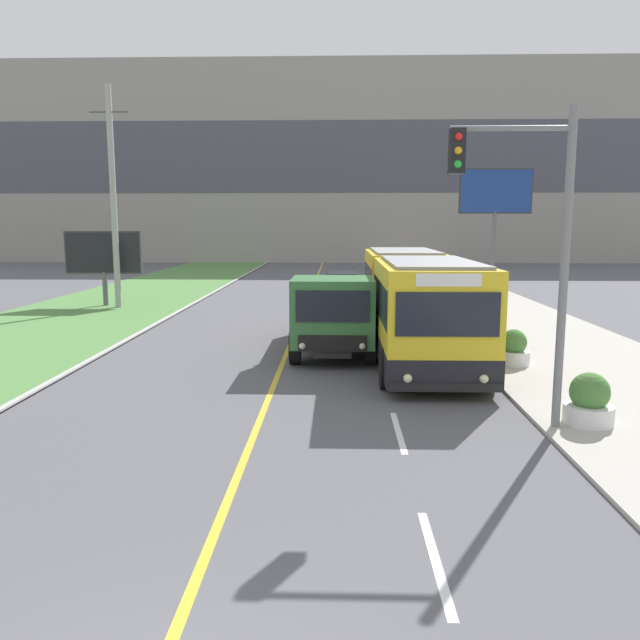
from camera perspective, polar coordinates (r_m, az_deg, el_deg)
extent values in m
cube|color=silver|center=(8.05, 10.49, -20.71)|extent=(0.12, 2.40, 0.01)
cube|color=silver|center=(12.23, 7.18, -10.09)|extent=(0.12, 2.40, 0.01)
cube|color=silver|center=(16.64, 5.68, -4.97)|extent=(0.12, 2.40, 0.01)
cube|color=silver|center=(21.12, 4.82, -2.00)|extent=(0.12, 2.40, 0.01)
cube|color=silver|center=(25.65, 4.26, -0.07)|extent=(0.12, 2.40, 0.01)
cube|color=silver|center=(30.20, 3.88, 1.27)|extent=(0.12, 2.40, 0.01)
cube|color=silver|center=(34.76, 3.59, 2.26)|extent=(0.12, 2.40, 0.01)
cube|color=silver|center=(39.33, 3.37, 3.03)|extent=(0.12, 2.40, 0.01)
cube|color=gray|center=(67.92, 0.34, 13.94)|extent=(80.00, 8.00, 20.07)
cube|color=#4C4C56|center=(63.97, 0.25, 14.71)|extent=(80.00, 0.04, 7.02)
cube|color=yellow|center=(16.60, 9.90, 0.54)|extent=(2.57, 5.60, 2.66)
cube|color=black|center=(16.77, 9.81, -2.76)|extent=(2.59, 5.62, 0.70)
cube|color=black|center=(16.55, 9.93, 1.91)|extent=(2.59, 5.16, 0.93)
cube|color=gray|center=(16.47, 10.02, 5.26)|extent=(2.18, 5.04, 0.08)
cube|color=yellow|center=(23.01, 7.61, 2.87)|extent=(2.57, 5.60, 2.66)
cube|color=black|center=(23.13, 7.56, 0.46)|extent=(2.59, 5.62, 0.70)
cube|color=black|center=(22.97, 7.63, 3.86)|extent=(2.59, 5.16, 0.93)
cube|color=gray|center=(22.91, 7.68, 6.27)|extent=(2.18, 5.04, 0.08)
cube|color=#474747|center=(19.80, 8.57, 1.90)|extent=(2.36, 0.90, 2.44)
cube|color=black|center=(13.79, 11.59, 0.50)|extent=(2.26, 0.04, 0.98)
cube|color=black|center=(14.10, 11.40, -6.06)|extent=(2.52, 0.06, 0.20)
sphere|color=#F4EAB2|center=(13.92, 8.02, -5.31)|extent=(0.20, 0.20, 0.20)
sphere|color=#F4EAB2|center=(14.21, 14.76, -5.24)|extent=(0.20, 0.20, 0.20)
cube|color=white|center=(13.70, 11.69, 3.60)|extent=(1.41, 0.04, 0.28)
cylinder|color=black|center=(15.14, 6.04, -4.42)|extent=(0.28, 1.00, 1.00)
cylinder|color=black|center=(15.52, 15.09, -4.35)|extent=(0.28, 1.00, 1.00)
cylinder|color=black|center=(18.42, 5.25, -2.03)|extent=(0.28, 1.00, 1.00)
cylinder|color=black|center=(18.73, 12.73, -2.03)|extent=(0.28, 1.00, 1.00)
cylinder|color=black|center=(23.61, 4.47, 0.37)|extent=(0.28, 1.00, 1.00)
cylinder|color=black|center=(23.86, 10.33, 0.34)|extent=(0.28, 1.00, 1.00)
cube|color=black|center=(19.97, 1.21, -1.31)|extent=(1.04, 6.39, 0.20)
cube|color=#38753D|center=(17.74, 1.17, 0.82)|extent=(2.31, 2.20, 1.88)
cube|color=black|center=(16.59, 1.14, 1.25)|extent=(1.96, 0.04, 0.85)
cube|color=black|center=(16.74, 1.13, -2.16)|extent=(1.85, 0.06, 0.44)
sphere|color=silver|center=(16.77, -1.64, -2.39)|extent=(0.18, 0.18, 0.18)
sphere|color=silver|center=(16.76, 3.89, -2.41)|extent=(0.18, 0.18, 0.18)
cube|color=#994C19|center=(21.15, 1.24, -0.30)|extent=(2.20, 3.94, 0.12)
cube|color=#994C19|center=(21.10, -1.57, 1.27)|extent=(0.12, 3.94, 1.28)
cube|color=#994C19|center=(21.09, 4.07, 1.24)|extent=(0.12, 3.94, 1.28)
cube|color=#994C19|center=(19.18, 1.20, 0.51)|extent=(2.20, 0.12, 1.28)
cube|color=#994C19|center=(22.96, 1.28, 1.88)|extent=(2.20, 0.12, 1.28)
cube|color=#994C19|center=(19.08, 1.21, 2.76)|extent=(2.20, 0.12, 0.24)
cylinder|color=black|center=(17.72, -2.29, -2.36)|extent=(0.30, 1.04, 1.04)
cylinder|color=black|center=(17.71, 4.60, -2.40)|extent=(0.30, 1.04, 1.04)
cylinder|color=black|center=(21.39, -1.60, -0.43)|extent=(0.30, 1.04, 1.04)
cylinder|color=black|center=(21.38, 4.10, -0.45)|extent=(0.30, 1.04, 1.04)
cube|color=silver|center=(32.39, 2.01, 2.67)|extent=(1.80, 4.30, 0.61)
cube|color=black|center=(32.44, 2.01, 3.80)|extent=(1.53, 2.37, 0.65)
cylinder|color=black|center=(31.13, 0.53, 2.09)|extent=(0.18, 0.62, 0.62)
cylinder|color=black|center=(31.14, 3.51, 2.07)|extent=(0.18, 0.62, 0.62)
cylinder|color=black|center=(33.70, 0.61, 2.60)|extent=(0.18, 0.62, 0.62)
cylinder|color=black|center=(33.71, 3.37, 2.59)|extent=(0.18, 0.62, 0.62)
cylinder|color=#9E9E99|center=(30.91, -18.37, 10.48)|extent=(0.28, 0.28, 10.19)
cylinder|color=#4C4C4C|center=(31.29, -18.73, 17.58)|extent=(1.80, 0.08, 0.08)
cylinder|color=slate|center=(12.48, 21.42, 3.95)|extent=(0.16, 0.16, 6.05)
cylinder|color=slate|center=(12.24, 17.08, 16.42)|extent=(2.20, 0.10, 0.10)
cube|color=black|center=(11.98, 12.41, 14.84)|extent=(0.28, 0.24, 0.80)
sphere|color=red|center=(11.88, 12.57, 16.05)|extent=(0.14, 0.14, 0.14)
sphere|color=orange|center=(11.85, 12.53, 14.90)|extent=(0.14, 0.14, 0.14)
sphere|color=green|center=(11.83, 12.49, 13.75)|extent=(0.14, 0.14, 0.14)
cylinder|color=#59595B|center=(38.94, 15.55, 6.06)|extent=(0.24, 0.24, 4.61)
cube|color=#333333|center=(38.95, 15.77, 11.28)|extent=(4.29, 0.20, 2.64)
cube|color=navy|center=(38.85, 15.81, 11.28)|extent=(4.13, 0.02, 2.48)
cylinder|color=#59595B|center=(31.94, -19.04, 2.71)|extent=(0.24, 0.24, 1.65)
cube|color=#333333|center=(31.82, -19.20, 5.86)|extent=(3.68, 0.20, 2.03)
cube|color=black|center=(31.72, -19.27, 5.85)|extent=(3.52, 0.02, 1.87)
cylinder|color=silver|center=(13.37, 23.31, -7.92)|extent=(0.95, 0.95, 0.38)
sphere|color=#477A38|center=(13.25, 23.43, -6.05)|extent=(0.76, 0.76, 0.76)
cylinder|color=silver|center=(18.09, 17.22, -3.32)|extent=(0.90, 0.90, 0.39)
sphere|color=#477A38|center=(18.01, 17.28, -1.95)|extent=(0.72, 0.72, 0.72)
cylinder|color=silver|center=(23.00, 13.63, -0.59)|extent=(1.00, 1.00, 0.43)
sphere|color=#477A38|center=(22.92, 13.68, 0.62)|extent=(0.80, 0.80, 0.80)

